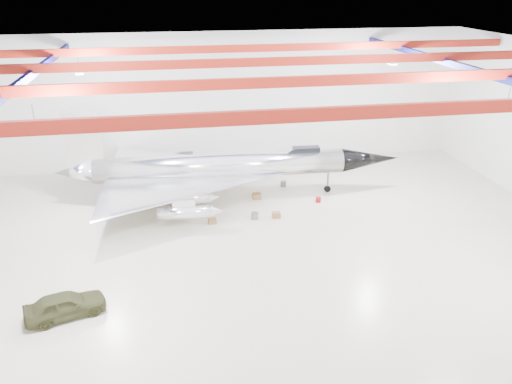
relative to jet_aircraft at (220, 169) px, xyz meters
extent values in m
plane|color=beige|center=(1.55, -7.69, -2.22)|extent=(40.00, 40.00, 0.00)
plane|color=silver|center=(1.55, 7.31, 3.28)|extent=(40.00, 0.00, 40.00)
plane|color=#0A0F38|center=(1.55, -7.69, 8.78)|extent=(40.00, 40.00, 0.00)
cube|color=maroon|center=(1.55, -16.69, 8.18)|extent=(39.50, 0.25, 0.50)
cube|color=maroon|center=(1.55, -10.69, 8.18)|extent=(39.50, 0.25, 0.50)
cube|color=maroon|center=(1.55, -4.69, 8.18)|extent=(39.50, 0.25, 0.50)
cube|color=maroon|center=(1.55, 1.31, 8.18)|extent=(39.50, 0.25, 0.50)
cube|color=#0D0F4F|center=(-10.45, -7.69, 7.88)|extent=(0.25, 29.50, 0.40)
cube|color=#0D0F4F|center=(13.55, -7.69, 7.88)|extent=(0.25, 29.50, 0.40)
cube|color=silver|center=(-8.45, -13.69, 7.48)|extent=(0.55, 0.55, 0.25)
cube|color=silver|center=(11.55, -13.69, 7.48)|extent=(0.55, 0.55, 0.25)
cube|color=silver|center=(-8.45, -1.69, 7.48)|extent=(0.55, 0.55, 0.25)
cube|color=silver|center=(11.55, -1.69, 7.48)|extent=(0.55, 0.55, 0.25)
cylinder|color=silver|center=(0.05, 0.00, 0.26)|extent=(17.73, 2.66, 1.77)
cone|color=black|center=(11.07, -0.56, 0.26)|extent=(4.50, 1.99, 1.77)
cone|color=silver|center=(-10.09, 0.51, 0.26)|extent=(2.74, 1.90, 1.77)
cube|color=silver|center=(-9.21, 0.47, 2.55)|extent=(2.48, 0.23, 3.97)
cube|color=black|center=(6.22, -0.32, 1.18)|extent=(1.98, 0.80, 0.44)
cylinder|color=silver|center=(-2.84, -4.72, -0.98)|extent=(3.39, 0.96, 0.79)
cylinder|color=silver|center=(-2.73, -2.51, -0.98)|extent=(3.39, 0.96, 0.79)
cylinder|color=silver|center=(-2.46, 2.78, -0.98)|extent=(3.39, 0.96, 0.79)
cylinder|color=silver|center=(-2.35, 4.98, -0.98)|extent=(3.39, 0.96, 0.79)
cylinder|color=#59595B|center=(7.99, -0.41, -1.42)|extent=(0.16, 0.16, 1.59)
cylinder|color=black|center=(7.99, -0.41, -1.97)|extent=(0.50, 0.22, 0.49)
cylinder|color=#59595B|center=(-3.59, -2.03, -1.42)|extent=(0.16, 0.16, 1.59)
cylinder|color=black|center=(-3.59, -2.03, -1.97)|extent=(0.50, 0.22, 0.49)
cylinder|color=#59595B|center=(-3.37, 2.38, -1.42)|extent=(0.16, 0.16, 1.59)
cylinder|color=black|center=(-3.37, 2.38, -1.97)|extent=(0.50, 0.22, 0.49)
imported|color=#34361B|center=(-8.87, -12.55, -1.58)|extent=(3.98, 2.48, 1.26)
cube|color=olive|center=(-1.06, -4.06, -2.04)|extent=(0.57, 0.48, 0.36)
cube|color=maroon|center=(-0.91, 1.64, -2.04)|extent=(0.63, 0.58, 0.36)
cylinder|color=#59595B|center=(1.80, -3.92, -1.99)|extent=(0.54, 0.54, 0.44)
cube|color=olive|center=(2.53, -0.71, -2.00)|extent=(0.63, 0.51, 0.43)
cube|color=#59595B|center=(-7.22, -0.38, -2.10)|extent=(0.37, 0.31, 0.24)
cylinder|color=maroon|center=(6.78, -2.05, -2.04)|extent=(0.51, 0.51, 0.35)
cube|color=olive|center=(3.26, -3.99, -2.02)|extent=(0.58, 0.48, 0.38)
cylinder|color=#59595B|center=(4.98, 1.27, -2.01)|extent=(0.57, 0.57, 0.40)
camera|label=1|loc=(-3.48, -33.36, 12.67)|focal=35.00mm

